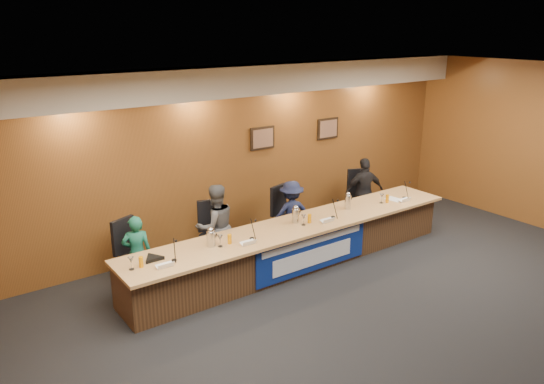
{
  "coord_description": "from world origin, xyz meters",
  "views": [
    {
      "loc": [
        -5.06,
        -3.94,
        3.87
      ],
      "look_at": [
        -0.45,
        2.48,
        1.35
      ],
      "focal_mm": 35.0,
      "sensor_mm": 36.0,
      "label": 1
    }
  ],
  "objects_px": {
    "office_chair_a": "(135,258)",
    "carafe_left": "(211,239)",
    "office_chair_d": "(360,200)",
    "office_chair_c": "(288,219)",
    "banner": "(313,252)",
    "carafe_mid": "(296,216)",
    "dais_body": "(297,246)",
    "panelist_a": "(137,253)",
    "panelist_c": "(291,214)",
    "carafe_right": "(348,202)",
    "speakerphone": "(153,258)",
    "office_chair_b": "(213,238)",
    "panelist_b": "(216,227)",
    "panelist_d": "(364,192)"
  },
  "relations": [
    {
      "from": "banner",
      "to": "office_chair_a",
      "type": "bearing_deg",
      "value": 153.34
    },
    {
      "from": "speakerphone",
      "to": "office_chair_a",
      "type": "bearing_deg",
      "value": 87.94
    },
    {
      "from": "office_chair_b",
      "to": "carafe_mid",
      "type": "xyz_separation_m",
      "value": [
        1.12,
        -0.78,
        0.39
      ]
    },
    {
      "from": "banner",
      "to": "panelist_d",
      "type": "height_order",
      "value": "panelist_d"
    },
    {
      "from": "dais_body",
      "to": "office_chair_d",
      "type": "relative_size",
      "value": 12.5
    },
    {
      "from": "dais_body",
      "to": "panelist_b",
      "type": "relative_size",
      "value": 4.2
    },
    {
      "from": "speakerphone",
      "to": "carafe_right",
      "type": "bearing_deg",
      "value": -0.31
    },
    {
      "from": "panelist_a",
      "to": "office_chair_d",
      "type": "distance_m",
      "value": 4.74
    },
    {
      "from": "dais_body",
      "to": "banner",
      "type": "relative_size",
      "value": 2.73
    },
    {
      "from": "dais_body",
      "to": "panelist_a",
      "type": "distance_m",
      "value": 2.58
    },
    {
      "from": "office_chair_d",
      "to": "speakerphone",
      "type": "distance_m",
      "value": 4.83
    },
    {
      "from": "office_chair_a",
      "to": "carafe_mid",
      "type": "height_order",
      "value": "carafe_mid"
    },
    {
      "from": "dais_body",
      "to": "carafe_left",
      "type": "relative_size",
      "value": 26.35
    },
    {
      "from": "banner",
      "to": "office_chair_d",
      "type": "relative_size",
      "value": 4.58
    },
    {
      "from": "panelist_a",
      "to": "panelist_d",
      "type": "bearing_deg",
      "value": -159.26
    },
    {
      "from": "panelist_d",
      "to": "carafe_left",
      "type": "distance_m",
      "value": 3.94
    },
    {
      "from": "office_chair_d",
      "to": "carafe_right",
      "type": "relative_size",
      "value": 1.91
    },
    {
      "from": "panelist_a",
      "to": "panelist_c",
      "type": "bearing_deg",
      "value": -159.26
    },
    {
      "from": "panelist_c",
      "to": "carafe_left",
      "type": "relative_size",
      "value": 5.34
    },
    {
      "from": "panelist_a",
      "to": "carafe_mid",
      "type": "xyz_separation_m",
      "value": [
        2.47,
        -0.68,
        0.27
      ]
    },
    {
      "from": "speakerphone",
      "to": "panelist_c",
      "type": "bearing_deg",
      "value": 12.89
    },
    {
      "from": "carafe_mid",
      "to": "carafe_right",
      "type": "distance_m",
      "value": 1.16
    },
    {
      "from": "panelist_b",
      "to": "office_chair_a",
      "type": "xyz_separation_m",
      "value": [
        -1.35,
        0.1,
        -0.23
      ]
    },
    {
      "from": "office_chair_a",
      "to": "carafe_right",
      "type": "xyz_separation_m",
      "value": [
        3.62,
        -0.79,
        0.4
      ]
    },
    {
      "from": "panelist_c",
      "to": "carafe_mid",
      "type": "distance_m",
      "value": 0.85
    },
    {
      "from": "office_chair_d",
      "to": "panelist_b",
      "type": "bearing_deg",
      "value": -153.45
    },
    {
      "from": "office_chair_d",
      "to": "speakerphone",
      "type": "height_order",
      "value": "speakerphone"
    },
    {
      "from": "panelist_b",
      "to": "carafe_left",
      "type": "relative_size",
      "value": 6.27
    },
    {
      "from": "office_chair_c",
      "to": "panelist_c",
      "type": "bearing_deg",
      "value": -106.39
    },
    {
      "from": "office_chair_d",
      "to": "carafe_left",
      "type": "distance_m",
      "value": 3.98
    },
    {
      "from": "panelist_b",
      "to": "speakerphone",
      "type": "xyz_separation_m",
      "value": [
        -1.38,
        -0.67,
        0.06
      ]
    },
    {
      "from": "carafe_left",
      "to": "panelist_b",
      "type": "bearing_deg",
      "value": 56.07
    },
    {
      "from": "panelist_a",
      "to": "speakerphone",
      "type": "distance_m",
      "value": 0.7
    },
    {
      "from": "office_chair_d",
      "to": "speakerphone",
      "type": "bearing_deg",
      "value": -145.94
    },
    {
      "from": "dais_body",
      "to": "carafe_left",
      "type": "xyz_separation_m",
      "value": [
        -1.61,
        -0.0,
        0.51
      ]
    },
    {
      "from": "panelist_c",
      "to": "carafe_right",
      "type": "height_order",
      "value": "panelist_c"
    },
    {
      "from": "dais_body",
      "to": "panelist_c",
      "type": "bearing_deg",
      "value": 58.66
    },
    {
      "from": "dais_body",
      "to": "office_chair_d",
      "type": "height_order",
      "value": "dais_body"
    },
    {
      "from": "panelist_b",
      "to": "office_chair_a",
      "type": "height_order",
      "value": "panelist_b"
    },
    {
      "from": "panelist_a",
      "to": "carafe_mid",
      "type": "height_order",
      "value": "panelist_a"
    },
    {
      "from": "panelist_b",
      "to": "office_chair_c",
      "type": "relative_size",
      "value": 2.97
    },
    {
      "from": "banner",
      "to": "speakerphone",
      "type": "height_order",
      "value": "speakerphone"
    },
    {
      "from": "panelist_a",
      "to": "office_chair_d",
      "type": "xyz_separation_m",
      "value": [
        4.73,
        0.1,
        -0.11
      ]
    },
    {
      "from": "dais_body",
      "to": "panelist_c",
      "type": "xyz_separation_m",
      "value": [
        0.44,
        0.72,
        0.26
      ]
    },
    {
      "from": "office_chair_b",
      "to": "office_chair_c",
      "type": "height_order",
      "value": "same"
    },
    {
      "from": "dais_body",
      "to": "carafe_left",
      "type": "distance_m",
      "value": 1.69
    },
    {
      "from": "office_chair_a",
      "to": "office_chair_c",
      "type": "bearing_deg",
      "value": -21.87
    },
    {
      "from": "office_chair_a",
      "to": "carafe_left",
      "type": "xyz_separation_m",
      "value": [
        0.86,
        -0.83,
        0.38
      ]
    },
    {
      "from": "panelist_a",
      "to": "carafe_left",
      "type": "height_order",
      "value": "panelist_a"
    },
    {
      "from": "banner",
      "to": "carafe_mid",
      "type": "bearing_deg",
      "value": 89.99
    }
  ]
}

